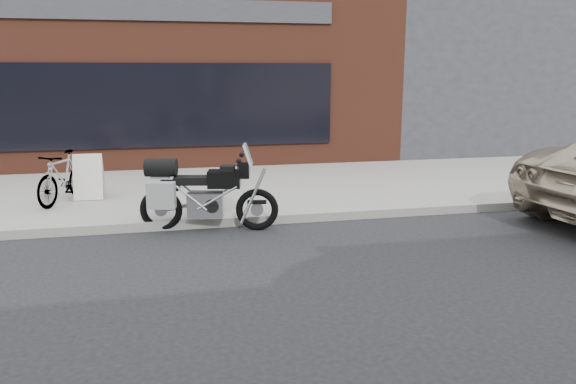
{
  "coord_description": "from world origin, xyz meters",
  "views": [
    {
      "loc": [
        -1.13,
        -4.92,
        2.55
      ],
      "look_at": [
        0.53,
        2.65,
        0.85
      ],
      "focal_mm": 35.0,
      "sensor_mm": 36.0,
      "label": 1
    }
  ],
  "objects": [
    {
      "name": "sandwich_sign",
      "position": [
        -2.59,
        6.06,
        0.57
      ],
      "size": [
        0.53,
        0.49,
        0.85
      ],
      "rotation": [
        0.0,
        0.0,
        -0.01
      ],
      "color": "beige",
      "rests_on": "near_sidewalk"
    },
    {
      "name": "motorcycle",
      "position": [
        -0.65,
        3.91,
        0.61
      ],
      "size": [
        2.21,
        0.81,
        1.41
      ],
      "rotation": [
        0.0,
        0.0,
        -0.2
      ],
      "color": "black",
      "rests_on": "ground"
    },
    {
      "name": "near_sidewalk",
      "position": [
        0.0,
        7.0,
        0.07
      ],
      "size": [
        44.0,
        6.0,
        0.15
      ],
      "primitive_type": "cube",
      "color": "gray",
      "rests_on": "ground"
    },
    {
      "name": "storefront",
      "position": [
        -2.0,
        13.98,
        2.25
      ],
      "size": [
        14.0,
        10.07,
        4.5
      ],
      "color": "brown",
      "rests_on": "ground"
    },
    {
      "name": "neighbour_building",
      "position": [
        10.0,
        14.0,
        3.0
      ],
      "size": [
        10.0,
        10.0,
        6.0
      ],
      "primitive_type": "cube",
      "color": "#2C2C32",
      "rests_on": "ground"
    },
    {
      "name": "bicycle_rear",
      "position": [
        -3.0,
        5.76,
        0.62
      ],
      "size": [
        1.03,
        1.62,
        0.95
      ],
      "primitive_type": "imported",
      "rotation": [
        0.0,
        0.0,
        -0.41
      ],
      "color": "gray",
      "rests_on": "near_sidewalk"
    },
    {
      "name": "ground",
      "position": [
        0.0,
        0.0,
        0.0
      ],
      "size": [
        120.0,
        120.0,
        0.0
      ],
      "primitive_type": "plane",
      "color": "black",
      "rests_on": "ground"
    }
  ]
}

